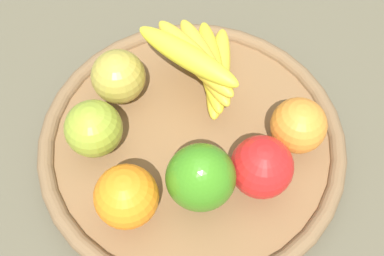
{
  "coord_description": "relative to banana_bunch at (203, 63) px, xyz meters",
  "views": [
    {
      "loc": [
        -0.33,
        -0.06,
        0.6
      ],
      "look_at": [
        0.0,
        0.0,
        0.06
      ],
      "focal_mm": 47.0,
      "sensor_mm": 36.0,
      "label": 1
    }
  ],
  "objects": [
    {
      "name": "ground_plane",
      "position": [
        -0.09,
        -0.0,
        -0.08
      ],
      "size": [
        2.4,
        2.4,
        0.0
      ],
      "primitive_type": "plane",
      "color": "brown",
      "rests_on": "ground"
    },
    {
      "name": "basket",
      "position": [
        -0.09,
        -0.0,
        -0.06
      ],
      "size": [
        0.41,
        0.41,
        0.04
      ],
      "color": "brown",
      "rests_on": "ground_plane"
    },
    {
      "name": "banana_bunch",
      "position": [
        0.0,
        0.0,
        0.0
      ],
      "size": [
        0.16,
        0.15,
        0.09
      ],
      "color": "yellow",
      "rests_on": "basket"
    },
    {
      "name": "apple_1",
      "position": [
        -0.04,
        0.11,
        -0.01
      ],
      "size": [
        0.09,
        0.09,
        0.07
      ],
      "primitive_type": "sphere",
      "rotation": [
        0.0,
        0.0,
        0.32
      ],
      "color": "#A7973A",
      "rests_on": "basket"
    },
    {
      "name": "apple_0",
      "position": [
        -0.14,
        -0.09,
        -0.01
      ],
      "size": [
        0.11,
        0.11,
        0.08
      ],
      "primitive_type": "sphere",
      "rotation": [
        0.0,
        0.0,
        3.89
      ],
      "color": "red",
      "rests_on": "basket"
    },
    {
      "name": "bell_pepper",
      "position": [
        -0.17,
        -0.03,
        0.0
      ],
      "size": [
        0.09,
        0.1,
        0.09
      ],
      "primitive_type": "ellipsoid",
      "rotation": [
        0.0,
        0.0,
        1.79
      ],
      "color": "#3B821B",
      "rests_on": "basket"
    },
    {
      "name": "apple_2",
      "position": [
        -0.12,
        0.12,
        -0.01
      ],
      "size": [
        0.1,
        0.1,
        0.07
      ],
      "primitive_type": "sphere",
      "rotation": [
        0.0,
        0.0,
        5.15
      ],
      "color": "olive",
      "rests_on": "basket"
    },
    {
      "name": "orange_1",
      "position": [
        -0.07,
        -0.13,
        -0.01
      ],
      "size": [
        0.07,
        0.07,
        0.07
      ],
      "primitive_type": "sphere",
      "rotation": [
        0.0,
        0.0,
        6.28
      ],
      "color": "orange",
      "rests_on": "basket"
    },
    {
      "name": "orange_0",
      "position": [
        -0.2,
        0.05,
        -0.01
      ],
      "size": [
        0.08,
        0.08,
        0.08
      ],
      "primitive_type": "sphere",
      "rotation": [
        0.0,
        0.0,
        3.05
      ],
      "color": "orange",
      "rests_on": "basket"
    }
  ]
}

